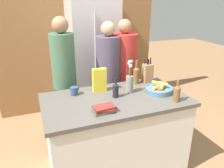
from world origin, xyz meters
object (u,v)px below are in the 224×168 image
Objects in this scene: knife_block at (148,73)px; book_stack at (104,109)px; refrigerator at (93,54)px; person_in_red_tee at (124,71)px; person_at_sink at (64,76)px; person_in_blue at (108,74)px; bottle_oil at (116,90)px; fruit_bowl at (159,89)px; bottle_wine at (177,93)px; cereal_box at (99,80)px; coffee_mug at (74,91)px; flower_vase at (130,81)px; bottle_vinegar at (136,75)px.

knife_block is 0.94m from book_stack.
refrigerator is 1.27× the size of person_in_red_tee.
person_in_blue is (0.59, 0.02, -0.06)m from person_at_sink.
fruit_bowl is at bearing -5.57° from bottle_oil.
fruit_bowl is 0.19× the size of person_in_blue.
bottle_wine is 0.15× the size of person_in_blue.
cereal_box is 0.17× the size of person_in_blue.
person_in_red_tee reaches higher than bottle_wine.
person_at_sink reaches higher than person_in_blue.
bottle_wine reaches higher than coffee_mug.
cereal_box is 0.30m from coffee_mug.
flower_vase is 1.27× the size of bottle_vinegar.
flower_vase is at bearing 159.42° from fruit_bowl.
person_in_red_tee is (0.23, 0.68, -0.12)m from flower_vase.
person_in_blue is 0.26m from person_in_red_tee.
flower_vase is 0.23× the size of person_in_blue.
refrigerator reaches higher than knife_block.
knife_block reaches higher than coffee_mug.
book_stack is at bearing -130.16° from bottle_oil.
person_in_blue reaches higher than coffee_mug.
fruit_bowl is 0.36m from bottle_vinegar.
book_stack is at bearing -103.40° from cereal_box.
bottle_vinegar is at bearing 42.24° from book_stack.
bottle_oil is (-0.16, -1.36, -0.06)m from refrigerator.
knife_block reaches higher than bottle_wine.
bottle_vinegar reaches higher than bottle_oil.
refrigerator is at bearing 83.36° from bottle_oil.
coffee_mug is 1.07m from bottle_wine.
book_stack is at bearing -103.18° from refrigerator.
refrigerator is 1.37m from bottle_oil.
person_in_blue reaches higher than knife_block.
flower_vase reaches higher than bottle_vinegar.
person_at_sink is (-0.31, 0.47, -0.06)m from cereal_box.
bottle_wine is at bearing -46.37° from person_in_blue.
person_at_sink is at bearing 102.01° from book_stack.
person_at_sink is 1.04× the size of person_in_red_tee.
cereal_box is 0.16× the size of person_at_sink.
bottle_vinegar is at bearing -88.72° from person_in_red_tee.
cereal_box is 0.56m from person_at_sink.
bottle_oil is at bearing -28.91° from coffee_mug.
coffee_mug is (-0.93, -0.06, -0.07)m from knife_block.
book_stack is at bearing -163.49° from fruit_bowl.
person_at_sink reaches higher than cereal_box.
bottle_wine is at bearing -75.54° from bottle_vinegar.
bottle_vinegar is 0.18× the size of person_in_red_tee.
person_in_blue is at bearing 131.19° from knife_block.
person_in_red_tee reaches higher than knife_block.
coffee_mug is at bearing 150.41° from bottle_wine.
flower_vase is (0.03, -1.29, -0.01)m from refrigerator.
bottle_vinegar is at bearing 48.82° from flower_vase.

